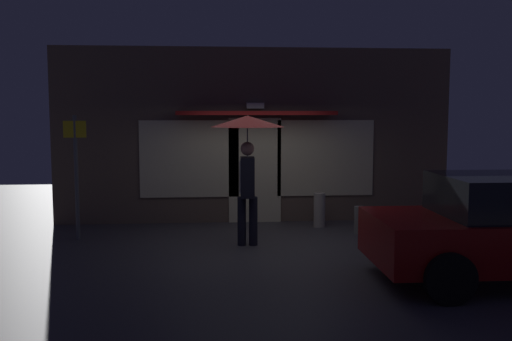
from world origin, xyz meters
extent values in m
plane|color=#423F44|center=(0.00, 0.00, 0.00)|extent=(18.00, 18.00, 0.00)
cube|color=brown|center=(0.00, 2.35, 1.83)|extent=(8.33, 0.30, 3.65)
cube|color=beige|center=(0.00, 2.18, 1.10)|extent=(1.10, 0.04, 2.20)
cube|color=beige|center=(-1.36, 2.18, 1.35)|extent=(2.05, 0.04, 1.60)
cube|color=beige|center=(1.50, 2.18, 1.35)|extent=(2.05, 0.04, 1.60)
cube|color=white|center=(0.00, 2.10, 2.45)|extent=(0.36, 0.16, 0.12)
cube|color=maroon|center=(0.00, 1.85, 2.30)|extent=(3.20, 0.70, 0.08)
cylinder|color=black|center=(-0.20, 0.09, 0.43)|extent=(0.15, 0.15, 0.85)
cylinder|color=black|center=(-0.40, 0.10, 0.43)|extent=(0.15, 0.15, 0.85)
cube|color=black|center=(-0.30, 0.10, 1.20)|extent=(0.26, 0.47, 0.69)
cube|color=silver|center=(-0.43, 0.09, 1.20)|extent=(0.03, 0.14, 0.55)
cube|color=#B28C19|center=(-0.43, 0.09, 1.18)|extent=(0.03, 0.05, 0.44)
sphere|color=tan|center=(-0.30, 0.10, 1.69)|extent=(0.24, 0.24, 0.24)
cylinder|color=slate|center=(-0.30, 0.10, 1.74)|extent=(0.02, 0.02, 1.02)
cone|color=#4C0C0C|center=(-0.30, 0.10, 2.16)|extent=(1.27, 1.27, 0.19)
cylinder|color=black|center=(1.95, -1.39, 0.32)|extent=(0.64, 0.23, 0.64)
cylinder|color=black|center=(1.92, -3.14, 0.32)|extent=(0.64, 0.23, 0.64)
cylinder|color=#595B60|center=(-3.34, 0.77, 1.13)|extent=(0.07, 0.07, 2.26)
cube|color=gold|center=(-3.34, 0.75, 2.01)|extent=(0.40, 0.02, 0.30)
cylinder|color=#B2A899|center=(1.26, 1.56, 0.35)|extent=(0.23, 0.23, 0.69)
cylinder|color=slate|center=(1.91, 0.91, 0.26)|extent=(0.20, 0.20, 0.52)
camera|label=1|loc=(-0.95, -9.56, 2.31)|focal=39.61mm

